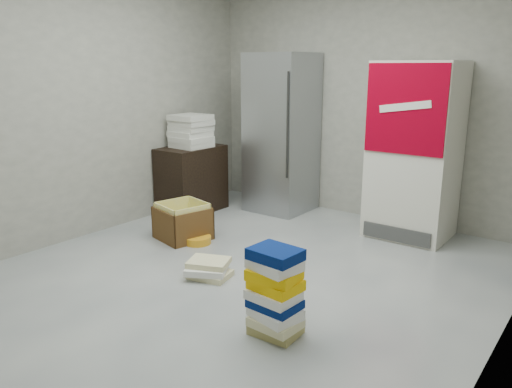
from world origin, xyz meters
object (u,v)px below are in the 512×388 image
at_px(steel_fridge, 282,134).
at_px(cardboard_box, 183,224).
at_px(wood_shelf, 192,179).
at_px(coke_cooler, 415,151).
at_px(phonebook_stack_main, 275,292).

bearing_deg(steel_fridge, cardboard_box, -97.02).
distance_m(steel_fridge, wood_shelf, 1.23).
xyz_separation_m(coke_cooler, wood_shelf, (-2.48, -0.72, -0.50)).
xyz_separation_m(coke_cooler, phonebook_stack_main, (0.03, -2.53, -0.60)).
bearing_deg(phonebook_stack_main, steel_fridge, 127.69).
xyz_separation_m(phonebook_stack_main, cardboard_box, (-1.86, 1.00, -0.15)).
bearing_deg(wood_shelf, steel_fridge, 41.31).
distance_m(coke_cooler, cardboard_box, 2.51).
bearing_deg(cardboard_box, coke_cooler, 53.49).
xyz_separation_m(wood_shelf, phonebook_stack_main, (2.51, -1.81, -0.09)).
height_order(steel_fridge, phonebook_stack_main, steel_fridge).
bearing_deg(coke_cooler, cardboard_box, -140.26).
bearing_deg(wood_shelf, phonebook_stack_main, -35.82).
relative_size(wood_shelf, phonebook_stack_main, 1.31).
relative_size(steel_fridge, wood_shelf, 2.37).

